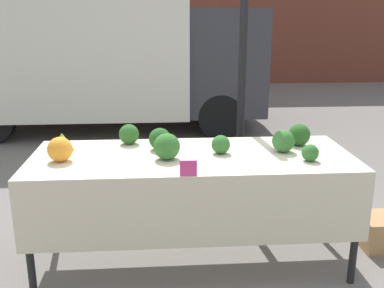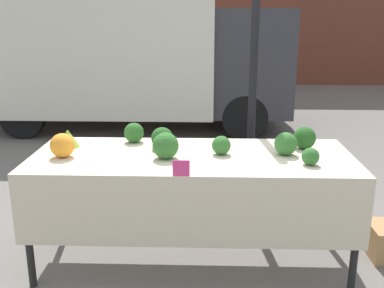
# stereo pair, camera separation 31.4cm
# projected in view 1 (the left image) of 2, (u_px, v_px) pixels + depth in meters

# --- Properties ---
(ground_plane) EXTENTS (40.00, 40.00, 0.00)m
(ground_plane) POSITION_uv_depth(u_px,v_px,m) (192.00, 259.00, 3.40)
(ground_plane) COLOR slate
(tent_pole) EXTENTS (0.07, 0.07, 2.37)m
(tent_pole) POSITION_uv_depth(u_px,v_px,m) (242.00, 85.00, 3.92)
(tent_pole) COLOR black
(tent_pole) RESTS_ON ground_plane
(parked_truck) EXTENTS (4.80, 2.22, 2.47)m
(parked_truck) POSITION_uv_depth(u_px,v_px,m) (96.00, 45.00, 7.08)
(parked_truck) COLOR silver
(parked_truck) RESTS_ON ground_plane
(market_table) EXTENTS (2.26, 0.88, 0.83)m
(market_table) POSITION_uv_depth(u_px,v_px,m) (193.00, 171.00, 3.13)
(market_table) COLOR beige
(market_table) RESTS_ON ground_plane
(orange_cauliflower) EXTENTS (0.17, 0.17, 0.17)m
(orange_cauliflower) POSITION_uv_depth(u_px,v_px,m) (60.00, 149.00, 3.01)
(orange_cauliflower) COLOR orange
(orange_cauliflower) RESTS_ON market_table
(romanesco_head) EXTENTS (0.17, 0.17, 0.13)m
(romanesco_head) POSITION_uv_depth(u_px,v_px,m) (62.00, 142.00, 3.24)
(romanesco_head) COLOR #93B238
(romanesco_head) RESTS_ON market_table
(broccoli_head_0) EXTENTS (0.13, 0.13, 0.13)m
(broccoli_head_0) POSITION_uv_depth(u_px,v_px,m) (221.00, 144.00, 3.18)
(broccoli_head_0) COLOR #2D6628
(broccoli_head_0) RESTS_ON market_table
(broccoli_head_1) EXTENTS (0.16, 0.16, 0.16)m
(broccoli_head_1) POSITION_uv_depth(u_px,v_px,m) (160.00, 139.00, 3.27)
(broccoli_head_1) COLOR #23511E
(broccoli_head_1) RESTS_ON market_table
(broccoli_head_2) EXTENTS (0.15, 0.15, 0.15)m
(broccoli_head_2) POSITION_uv_depth(u_px,v_px,m) (129.00, 134.00, 3.41)
(broccoli_head_2) COLOR #285B23
(broccoli_head_2) RESTS_ON market_table
(broccoli_head_3) EXTENTS (0.18, 0.18, 0.18)m
(broccoli_head_3) POSITION_uv_depth(u_px,v_px,m) (167.00, 146.00, 3.05)
(broccoli_head_3) COLOR #2D6628
(broccoli_head_3) RESTS_ON market_table
(broccoli_head_4) EXTENTS (0.12, 0.12, 0.12)m
(broccoli_head_4) POSITION_uv_depth(u_px,v_px,m) (310.00, 153.00, 3.02)
(broccoli_head_4) COLOR #2D6628
(broccoli_head_4) RESTS_ON market_table
(broccoli_head_5) EXTENTS (0.17, 0.17, 0.17)m
(broccoli_head_5) POSITION_uv_depth(u_px,v_px,m) (299.00, 135.00, 3.37)
(broccoli_head_5) COLOR #23511E
(broccoli_head_5) RESTS_ON market_table
(broccoli_head_6) EXTENTS (0.16, 0.16, 0.16)m
(broccoli_head_6) POSITION_uv_depth(u_px,v_px,m) (283.00, 141.00, 3.21)
(broccoli_head_6) COLOR #336B2D
(broccoli_head_6) RESTS_ON market_table
(price_sign) EXTENTS (0.11, 0.01, 0.10)m
(price_sign) POSITION_uv_depth(u_px,v_px,m) (188.00, 168.00, 2.74)
(price_sign) COLOR #E53D84
(price_sign) RESTS_ON market_table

